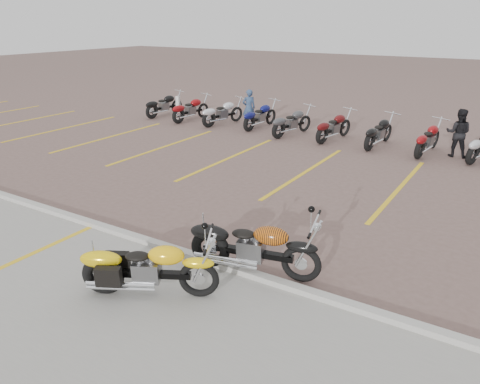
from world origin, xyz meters
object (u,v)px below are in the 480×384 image
(person_a, at_px, (249,108))
(person_b, at_px, (458,133))
(bollard, at_px, (178,108))
(flame_cruiser, at_px, (251,249))
(yellow_cruiser, at_px, (147,270))

(person_a, height_order, person_b, person_b)
(person_b, xyz_separation_m, bollard, (-11.50, -0.02, -0.28))
(flame_cruiser, xyz_separation_m, bollard, (-9.66, 9.91, 0.01))
(flame_cruiser, height_order, bollard, bollard)
(flame_cruiser, bearing_deg, person_a, 108.65)
(flame_cruiser, bearing_deg, yellow_cruiser, -138.48)
(flame_cruiser, bearing_deg, person_b, 66.99)
(person_b, bearing_deg, flame_cruiser, 75.95)
(yellow_cruiser, xyz_separation_m, person_a, (-5.14, 11.73, 0.30))
(person_a, relative_size, bollard, 1.52)
(person_a, distance_m, person_b, 8.05)
(yellow_cruiser, height_order, person_a, person_a)
(person_b, distance_m, bollard, 11.50)
(yellow_cruiser, distance_m, bollard, 14.26)
(flame_cruiser, bearing_deg, bollard, 121.74)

